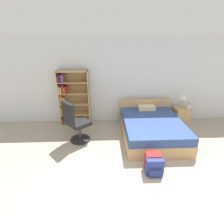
# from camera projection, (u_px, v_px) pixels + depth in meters

# --- Properties ---
(ground_plane) EXTENTS (14.00, 14.00, 0.00)m
(ground_plane) POSITION_uv_depth(u_px,v_px,m) (143.00, 203.00, 2.90)
(ground_plane) COLOR #A39989
(wall_back) EXTENTS (9.00, 0.06, 2.60)m
(wall_back) POSITION_uv_depth(u_px,v_px,m) (124.00, 81.00, 5.35)
(wall_back) COLOR silver
(wall_back) RESTS_ON ground_plane
(bookshelf) EXTENTS (0.89, 0.32, 1.66)m
(bookshelf) POSITION_uv_depth(u_px,v_px,m) (71.00, 99.00, 5.26)
(bookshelf) COLOR tan
(bookshelf) RESTS_ON ground_plane
(bed) EXTENTS (1.54, 2.00, 0.77)m
(bed) POSITION_uv_depth(u_px,v_px,m) (151.00, 127.00, 4.77)
(bed) COLOR tan
(bed) RESTS_ON ground_plane
(office_chair) EXTENTS (0.72, 0.71, 1.14)m
(office_chair) POSITION_uv_depth(u_px,v_px,m) (76.00, 124.00, 4.40)
(office_chair) COLOR #232326
(office_chair) RESTS_ON ground_plane
(nightstand) EXTENTS (0.46, 0.47, 0.51)m
(nightstand) POSITION_uv_depth(u_px,v_px,m) (181.00, 115.00, 5.53)
(nightstand) COLOR tan
(nightstand) RESTS_ON ground_plane
(table_lamp) EXTENTS (0.25, 0.25, 0.47)m
(table_lamp) POSITION_uv_depth(u_px,v_px,m) (183.00, 97.00, 5.27)
(table_lamp) COLOR tan
(table_lamp) RESTS_ON nightstand
(water_bottle) EXTENTS (0.08, 0.08, 0.19)m
(water_bottle) POSITION_uv_depth(u_px,v_px,m) (189.00, 107.00, 5.30)
(water_bottle) COLOR silver
(water_bottle) RESTS_ON nightstand
(backpack_blue) EXTENTS (0.34, 0.23, 0.36)m
(backpack_blue) POSITION_uv_depth(u_px,v_px,m) (154.00, 167.00, 3.45)
(backpack_blue) COLOR navy
(backpack_blue) RESTS_ON ground_plane
(backpack_red) EXTENTS (0.31, 0.29, 0.38)m
(backpack_red) POSITION_uv_depth(u_px,v_px,m) (153.00, 162.00, 3.57)
(backpack_red) COLOR maroon
(backpack_red) RESTS_ON ground_plane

